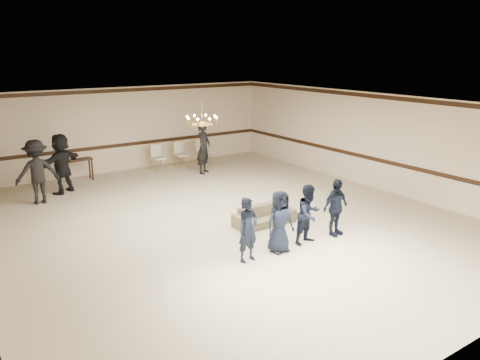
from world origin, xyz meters
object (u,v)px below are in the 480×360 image
object	(u,v)px
boy_b	(280,222)
console_table	(79,170)
boy_c	(309,214)
adult_right	(204,148)
adult_left	(37,172)
banquet_chair_left	(158,158)
boy_a	(248,230)
banquet_chair_mid	(181,155)
settee	(264,215)
banquet_chair_right	(203,152)
adult_mid	(62,163)
chandelier	(202,113)
boy_d	(336,207)

from	to	relation	value
boy_b	console_table	bearing A→B (deg)	104.01
boy_c	adult_right	xyz separation A→B (m)	(1.30, 7.28, 0.25)
adult_left	banquet_chair_left	size ratio (longest dim) A/B	1.95
boy_a	adult_left	size ratio (longest dim) A/B	0.75
boy_b	banquet_chair_left	bearing A→B (deg)	84.68
banquet_chair_mid	adult_left	bearing A→B (deg)	-165.92
settee	adult_left	distance (m)	7.10
adult_right	boy_a	bearing A→B (deg)	-151.35
boy_a	banquet_chair_left	size ratio (longest dim) A/B	1.45
adult_right	settee	bearing A→B (deg)	-142.25
settee	console_table	xyz separation A→B (m)	(-2.84, 7.23, 0.15)
boy_b	banquet_chair_right	distance (m)	9.13
boy_a	boy_c	world-z (taller)	same
banquet_chair_right	boy_b	bearing A→B (deg)	-107.12
boy_c	adult_mid	xyz separation A→B (m)	(-3.80, 7.68, 0.25)
chandelier	settee	distance (m)	3.31
adult_left	banquet_chair_right	bearing A→B (deg)	-164.00
chandelier	boy_c	distance (m)	4.18
settee	boy_a	bearing A→B (deg)	-135.69
adult_right	banquet_chair_right	world-z (taller)	adult_right
boy_b	adult_mid	xyz separation A→B (m)	(-2.90, 7.68, 0.25)
adult_left	banquet_chair_left	bearing A→B (deg)	-158.53
adult_right	banquet_chair_mid	size ratio (longest dim) A/B	1.95
adult_mid	adult_right	world-z (taller)	same
settee	console_table	size ratio (longest dim) A/B	1.80
banquet_chair_right	boy_c	bearing A→B (deg)	-101.61
boy_a	console_table	bearing A→B (deg)	90.40
adult_left	adult_mid	xyz separation A→B (m)	(0.90, 0.70, 0.00)
boy_b	banquet_chair_mid	size ratio (longest dim) A/B	1.45
chandelier	console_table	distance (m)	6.26
adult_mid	banquet_chair_right	size ratio (longest dim) A/B	1.95
boy_b	banquet_chair_right	world-z (taller)	boy_b
boy_b	boy_c	xyz separation A→B (m)	(0.90, 0.00, 0.00)
adult_left	adult_right	world-z (taller)	same
adult_mid	banquet_chair_mid	size ratio (longest dim) A/B	1.95
boy_d	banquet_chair_right	size ratio (longest dim) A/B	1.45
boy_a	adult_mid	world-z (taller)	adult_mid
boy_b	boy_c	bearing A→B (deg)	0.93
boy_b	banquet_chair_mid	bearing A→B (deg)	78.24
boy_d	adult_right	size ratio (longest dim) A/B	0.75
chandelier	boy_d	distance (m)	4.46
boy_a	chandelier	bearing A→B (deg)	68.78
boy_d	console_table	world-z (taller)	boy_d
banquet_chair_mid	chandelier	bearing A→B (deg)	-112.91
adult_right	banquet_chair_left	world-z (taller)	adult_right
settee	boy_b	bearing A→B (deg)	-115.44
boy_a	banquet_chair_right	world-z (taller)	boy_a
chandelier	banquet_chair_right	bearing A→B (deg)	60.16
boy_c	console_table	bearing A→B (deg)	101.14
adult_right	banquet_chair_left	distance (m)	1.91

